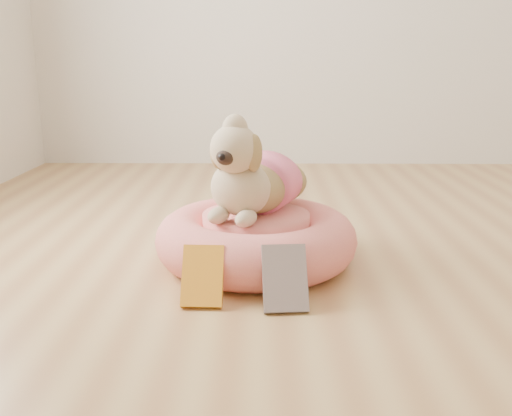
{
  "coord_description": "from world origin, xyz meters",
  "views": [
    {
      "loc": [
        -0.48,
        -1.66,
        0.7
      ],
      "look_at": [
        -0.5,
        0.2,
        0.21
      ],
      "focal_mm": 40.0,
      "sensor_mm": 36.0,
      "label": 1
    }
  ],
  "objects_px": {
    "dog": "(253,162)",
    "book_yellow": "(203,276)",
    "pet_bed": "(256,239)",
    "book_white": "(285,278)"
  },
  "relations": [
    {
      "from": "pet_bed",
      "to": "book_white",
      "type": "relative_size",
      "value": 3.56
    },
    {
      "from": "book_yellow",
      "to": "book_white",
      "type": "distance_m",
      "value": 0.24
    },
    {
      "from": "pet_bed",
      "to": "book_white",
      "type": "height_order",
      "value": "pet_bed"
    },
    {
      "from": "dog",
      "to": "book_white",
      "type": "bearing_deg",
      "value": -52.46
    },
    {
      "from": "book_white",
      "to": "book_yellow",
      "type": "bearing_deg",
      "value": 169.17
    },
    {
      "from": "dog",
      "to": "book_yellow",
      "type": "height_order",
      "value": "dog"
    },
    {
      "from": "pet_bed",
      "to": "dog",
      "type": "xyz_separation_m",
      "value": [
        -0.01,
        0.01,
        0.27
      ]
    },
    {
      "from": "pet_bed",
      "to": "dog",
      "type": "distance_m",
      "value": 0.27
    },
    {
      "from": "dog",
      "to": "book_white",
      "type": "relative_size",
      "value": 2.47
    },
    {
      "from": "dog",
      "to": "book_yellow",
      "type": "bearing_deg",
      "value": -88.98
    }
  ]
}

